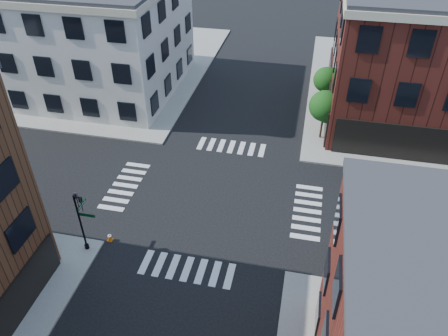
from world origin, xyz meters
TOP-DOWN VIEW (x-y plane):
  - ground at (0.00, 0.00)m, footprint 120.00×120.00m
  - sidewalk_nw at (-21.00, 21.00)m, footprint 30.00×30.00m
  - building_nw at (-19.00, 16.00)m, footprint 22.00×16.00m
  - tree_near at (7.56, 9.98)m, footprint 2.69×2.69m
  - tree_far at (7.56, 15.98)m, footprint 2.43×2.43m
  - signal_pole at (-6.72, -6.68)m, footprint 1.29×1.24m
  - box_truck at (13.40, -4.32)m, footprint 8.56×3.34m
  - traffic_cone at (-5.70, -5.70)m, footprint 0.39×0.39m

SIDE VIEW (x-z plane):
  - ground at x=0.00m, z-range 0.00..0.00m
  - sidewalk_nw at x=-21.00m, z-range 0.00..0.15m
  - traffic_cone at x=-5.70m, z-range -0.01..0.61m
  - box_truck at x=13.40m, z-range 0.08..3.87m
  - signal_pole at x=-6.72m, z-range 0.56..5.16m
  - tree_far at x=7.56m, z-range 0.84..4.91m
  - tree_near at x=7.56m, z-range 0.91..5.41m
  - building_nw at x=-19.00m, z-range 0.00..11.00m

